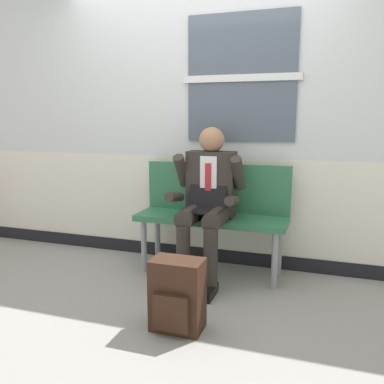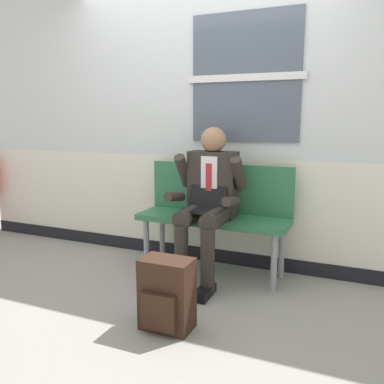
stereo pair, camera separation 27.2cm
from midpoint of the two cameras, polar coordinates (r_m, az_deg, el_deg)
ground_plane at (r=3.46m, az=-4.28°, el=-12.39°), size 18.00×18.00×0.00m
station_wall at (r=3.74m, az=-0.89°, el=10.53°), size 5.22×0.16×2.70m
bench_with_person at (r=3.50m, az=0.83°, el=-2.31°), size 1.29×0.42×0.94m
person_seated at (r=3.29m, az=-0.23°, el=-1.06°), size 0.57×0.70×1.26m
backpack at (r=2.65m, az=-5.15°, el=-14.41°), size 0.33×0.24×0.46m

